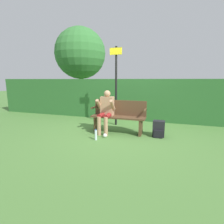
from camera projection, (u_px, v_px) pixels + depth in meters
ground_plane at (118, 133)px, 5.08m from camera, size 40.00×40.00×0.00m
hedge_back at (132, 99)px, 6.66m from camera, size 12.00×0.38×1.55m
park_bench at (119, 116)px, 5.05m from camera, size 1.55×0.40×0.93m
person_seated at (106, 109)px, 5.00m from camera, size 0.50×0.57×1.22m
backpack at (159, 129)px, 4.71m from camera, size 0.31×0.30×0.43m
water_bottle at (96, 135)px, 4.46m from camera, size 0.06×0.06×0.28m
signpost at (116, 82)px, 5.71m from camera, size 0.40×0.09×2.56m
parked_car at (211, 92)px, 12.87m from camera, size 3.98×2.05×1.31m
tree at (80, 54)px, 10.15m from camera, size 2.93×2.93×4.48m
litter_crumple at (105, 135)px, 4.66m from camera, size 0.11×0.11×0.11m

